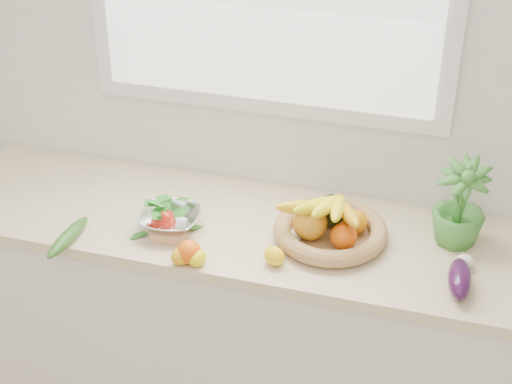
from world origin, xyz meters
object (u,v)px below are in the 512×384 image
(cucumber, at_px, (68,237))
(fruit_basket, at_px, (330,225))
(colander_with_spinach, at_px, (170,215))
(eggplant, at_px, (460,279))
(apple, at_px, (163,221))
(potted_herb, at_px, (460,205))

(cucumber, xyz_separation_m, fruit_basket, (0.84, 0.27, 0.03))
(fruit_basket, height_order, colander_with_spinach, fruit_basket)
(eggplant, relative_size, fruit_basket, 0.42)
(apple, height_order, fruit_basket, fruit_basket)
(potted_herb, relative_size, fruit_basket, 0.68)
(potted_herb, xyz_separation_m, fruit_basket, (-0.41, -0.11, -0.09))
(eggplant, bearing_deg, cucumber, -174.67)
(apple, height_order, potted_herb, potted_herb)
(eggplant, bearing_deg, colander_with_spinach, 176.83)
(cucumber, bearing_deg, fruit_basket, 18.01)
(colander_with_spinach, bearing_deg, cucumber, -149.94)
(colander_with_spinach, bearing_deg, fruit_basket, 10.42)
(eggplant, height_order, colander_with_spinach, colander_with_spinach)
(potted_herb, bearing_deg, colander_with_spinach, -167.85)
(potted_herb, bearing_deg, apple, -166.88)
(apple, relative_size, potted_herb, 0.27)
(apple, relative_size, eggplant, 0.45)
(apple, xyz_separation_m, fruit_basket, (0.56, 0.12, 0.01))
(cucumber, height_order, fruit_basket, fruit_basket)
(potted_herb, bearing_deg, cucumber, -163.16)
(fruit_basket, xyz_separation_m, colander_with_spinach, (-0.54, -0.10, 0.00))
(cucumber, bearing_deg, colander_with_spinach, 30.06)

